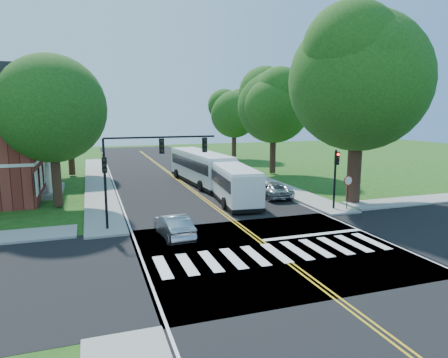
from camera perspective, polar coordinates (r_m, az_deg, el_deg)
name	(u,v)px	position (r m, az deg, el deg)	size (l,w,h in m)	color
ground	(272,250)	(21.90, 6.87, -10.04)	(140.00, 140.00, 0.00)	#1E4411
road	(191,189)	(38.36, -4.79, -1.43)	(14.00, 96.00, 0.01)	black
cross_road	(272,250)	(21.90, 6.87, -10.02)	(60.00, 12.00, 0.01)	black
center_line	(181,182)	(42.19, -6.11, -0.43)	(0.36, 70.00, 0.01)	gold
edge_line_w	(115,186)	(41.27, -15.36, -0.94)	(0.12, 70.00, 0.01)	silver
edge_line_e	(242,179)	(44.14, 2.53, 0.07)	(0.12, 70.00, 0.01)	silver
crosswalk	(276,253)	(21.47, 7.46, -10.41)	(12.60, 3.00, 0.01)	silver
stop_bar	(313,235)	(24.83, 12.63, -7.77)	(6.60, 0.40, 0.01)	silver
sidewalk_nw	(98,181)	(44.16, -17.54, -0.29)	(2.60, 40.00, 0.15)	gray
sidewalk_ne	(244,173)	(47.43, 2.91, 0.81)	(2.60, 40.00, 0.15)	gray
tree_ne_big	(359,81)	(33.33, 18.73, 13.06)	(10.80, 10.80, 14.91)	#301C13
tree_west_near	(52,109)	(32.65, -23.42, 9.17)	(8.00, 8.00, 11.40)	#301C13
tree_west_far	(69,115)	(48.60, -21.33, 8.58)	(7.60, 7.60, 10.67)	#301C13
tree_east_mid	(274,107)	(47.25, 7.11, 10.19)	(8.40, 8.40, 11.93)	#301C13
tree_east_far	(234,115)	(62.38, 1.46, 9.19)	(7.20, 7.20, 10.34)	#301C13
signal_nw	(143,160)	(25.36, -11.46, 2.72)	(7.15, 0.46, 5.66)	black
signal_ne	(336,171)	(30.66, 15.66, 1.06)	(0.30, 0.46, 4.40)	black
stop_sign	(348,184)	(30.90, 17.29, -0.71)	(0.76, 0.08, 2.53)	black
bus_lead	(230,181)	(33.67, 0.82, -0.23)	(3.63, 11.66, 2.97)	silver
bus_follow	(201,167)	(40.95, -3.36, 1.74)	(3.72, 12.76, 3.26)	silver
hatchback	(173,226)	(23.77, -7.23, -6.67)	(1.47, 4.22, 1.39)	#A6A8AD
suv	(272,189)	(34.78, 6.91, -1.48)	(2.22, 4.82, 1.34)	#B4B6BB
dark_sedan	(230,175)	(42.61, 0.86, 0.60)	(1.80, 4.44, 1.29)	black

